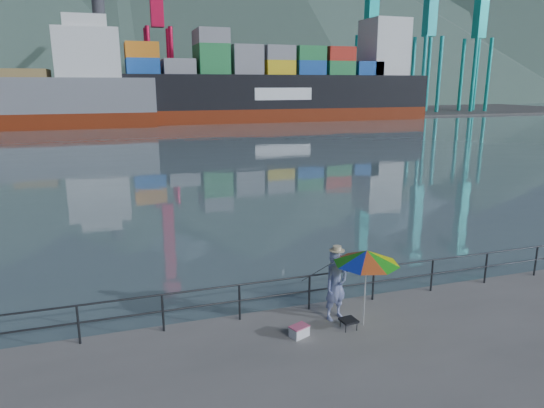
{
  "coord_description": "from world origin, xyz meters",
  "views": [
    {
      "loc": [
        -3.84,
        -9.84,
        6.14
      ],
      "look_at": [
        1.3,
        6.0,
        2.0
      ],
      "focal_mm": 32.0,
      "sensor_mm": 36.0,
      "label": 1
    }
  ],
  "objects_px": {
    "fisherman": "(336,285)",
    "container_ship": "(284,85)",
    "beach_umbrella": "(367,257)",
    "cooler_bag": "(299,332)"
  },
  "relations": [
    {
      "from": "cooler_bag",
      "to": "container_ship",
      "type": "height_order",
      "value": "container_ship"
    },
    {
      "from": "cooler_bag",
      "to": "container_ship",
      "type": "bearing_deg",
      "value": 49.01
    },
    {
      "from": "fisherman",
      "to": "beach_umbrella",
      "type": "xyz_separation_m",
      "value": [
        0.54,
        -0.59,
        0.94
      ]
    },
    {
      "from": "beach_umbrella",
      "to": "cooler_bag",
      "type": "distance_m",
      "value": 2.53
    },
    {
      "from": "cooler_bag",
      "to": "fisherman",
      "type": "bearing_deg",
      "value": 4.21
    },
    {
      "from": "beach_umbrella",
      "to": "cooler_bag",
      "type": "bearing_deg",
      "value": -178.81
    },
    {
      "from": "fisherman",
      "to": "cooler_bag",
      "type": "xyz_separation_m",
      "value": [
        -1.27,
        -0.63,
        -0.82
      ]
    },
    {
      "from": "fisherman",
      "to": "container_ship",
      "type": "relative_size",
      "value": 0.03
    },
    {
      "from": "beach_umbrella",
      "to": "fisherman",
      "type": "bearing_deg",
      "value": 132.7
    },
    {
      "from": "beach_umbrella",
      "to": "container_ship",
      "type": "bearing_deg",
      "value": 72.28
    }
  ]
}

